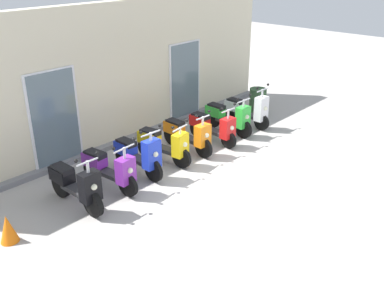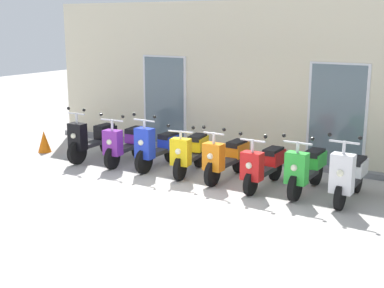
% 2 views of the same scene
% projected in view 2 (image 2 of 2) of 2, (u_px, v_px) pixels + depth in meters
% --- Properties ---
extents(ground_plane, '(40.00, 40.00, 0.00)m').
position_uv_depth(ground_plane, '(170.00, 194.00, 9.71)').
color(ground_plane, '#A8A39E').
extents(storefront_facade, '(10.88, 0.50, 3.58)m').
position_uv_depth(storefront_facade, '(246.00, 83.00, 12.01)').
color(storefront_facade, beige).
rests_on(storefront_facade, ground_plane).
extents(scooter_black, '(0.53, 1.63, 1.27)m').
position_uv_depth(scooter_black, '(92.00, 139.00, 12.09)').
color(scooter_black, black).
rests_on(scooter_black, ground_plane).
extents(scooter_purple, '(0.62, 1.58, 1.20)m').
position_uv_depth(scooter_purple, '(125.00, 143.00, 11.72)').
color(scooter_purple, black).
rests_on(scooter_purple, ground_plane).
extents(scooter_blue, '(0.60, 1.58, 1.26)m').
position_uv_depth(scooter_blue, '(157.00, 146.00, 11.32)').
color(scooter_blue, black).
rests_on(scooter_blue, ground_plane).
extents(scooter_yellow, '(0.62, 1.54, 1.12)m').
position_uv_depth(scooter_yellow, '(190.00, 152.00, 10.94)').
color(scooter_yellow, black).
rests_on(scooter_yellow, ground_plane).
extents(scooter_orange, '(0.51, 1.64, 1.17)m').
position_uv_depth(scooter_orange, '(227.00, 157.00, 10.54)').
color(scooter_orange, black).
rests_on(scooter_orange, ground_plane).
extents(scooter_red, '(0.57, 1.56, 1.15)m').
position_uv_depth(scooter_red, '(264.00, 165.00, 10.02)').
color(scooter_red, black).
rests_on(scooter_red, ground_plane).
extents(scooter_green, '(0.60, 1.61, 1.19)m').
position_uv_depth(scooter_green, '(306.00, 169.00, 9.70)').
color(scooter_green, black).
rests_on(scooter_green, ground_plane).
extents(scooter_white, '(0.57, 1.54, 1.30)m').
position_uv_depth(scooter_white, '(349.00, 175.00, 9.23)').
color(scooter_white, black).
rests_on(scooter_white, ground_plane).
extents(traffic_cone, '(0.32, 0.32, 0.52)m').
position_uv_depth(traffic_cone, '(44.00, 142.00, 12.79)').
color(traffic_cone, orange).
rests_on(traffic_cone, ground_plane).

